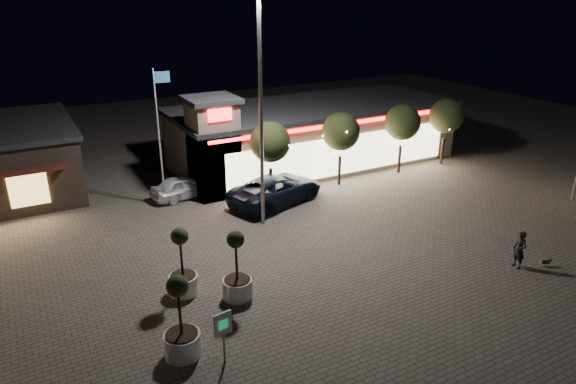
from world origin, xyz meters
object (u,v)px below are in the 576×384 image
pickup_truck (276,189)px  white_sedan (185,186)px  planter_mid (181,331)px  pedestrian (520,250)px  planter_left (183,273)px  valet_sign (223,328)px

pickup_truck → white_sedan: (-4.50, 3.43, -0.14)m
planter_mid → white_sedan: bearing=71.6°
pedestrian → planter_mid: size_ratio=0.57×
planter_left → planter_mid: bearing=-108.3°
pickup_truck → white_sedan: 5.66m
white_sedan → planter_left: bearing=153.5°
planter_mid → valet_sign: planter_mid is taller
pedestrian → planter_mid: 15.49m
planter_mid → pickup_truck: bearing=49.3°
pedestrian → planter_mid: bearing=-87.6°
pedestrian → planter_left: planter_left is taller
valet_sign → pedestrian: bearing=-1.5°
valet_sign → planter_mid: bearing=135.8°
pickup_truck → white_sedan: pickup_truck is taller
white_sedan → planter_mid: bearing=153.5°
pickup_truck → planter_mid: size_ratio=1.93×
planter_left → planter_mid: size_ratio=0.95×
planter_left → pickup_truck: bearing=41.0°
pickup_truck → pedestrian: (6.21, -12.17, 0.05)m
pedestrian → valet_sign: (-14.30, 0.37, 0.52)m
white_sedan → valet_sign: 15.67m
pedestrian → white_sedan: bearing=-137.7°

